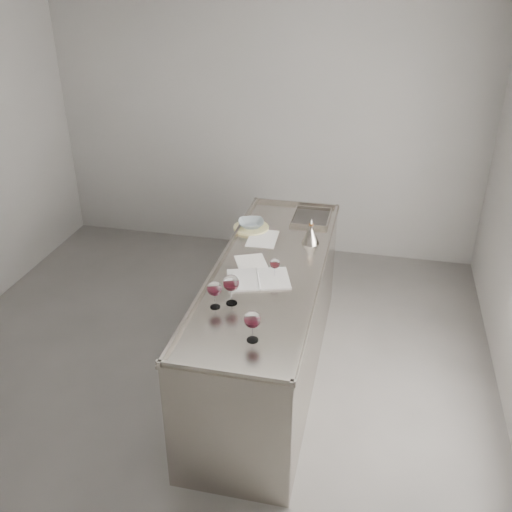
% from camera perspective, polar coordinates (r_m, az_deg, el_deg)
% --- Properties ---
extents(room_shell, '(4.54, 5.04, 2.84)m').
position_cam_1_polar(room_shell, '(3.72, -7.13, 3.60)').
color(room_shell, '#565451').
rests_on(room_shell, ground).
extents(counter, '(0.77, 2.42, 0.97)m').
position_cam_1_polar(counter, '(4.31, 1.26, -6.66)').
color(counter, '#9D958C').
rests_on(counter, ground).
extents(wine_glass_left, '(0.10, 0.10, 0.19)m').
position_cam_1_polar(wine_glass_left, '(3.57, -4.17, -3.33)').
color(wine_glass_left, white).
rests_on(wine_glass_left, counter).
extents(wine_glass_middle, '(0.10, 0.10, 0.20)m').
position_cam_1_polar(wine_glass_middle, '(3.59, -2.50, -2.78)').
color(wine_glass_middle, white).
rests_on(wine_glass_middle, counter).
extents(wine_glass_right, '(0.10, 0.10, 0.19)m').
position_cam_1_polar(wine_glass_right, '(3.26, -0.36, -6.45)').
color(wine_glass_right, white).
rests_on(wine_glass_right, counter).
extents(wine_glass_small, '(0.07, 0.07, 0.15)m').
position_cam_1_polar(wine_glass_small, '(3.90, 1.90, -0.82)').
color(wine_glass_small, white).
rests_on(wine_glass_small, counter).
extents(notebook, '(0.49, 0.41, 0.02)m').
position_cam_1_polar(notebook, '(3.91, 0.24, -2.33)').
color(notebook, silver).
rests_on(notebook, counter).
extents(loose_paper_top, '(0.32, 0.36, 0.00)m').
position_cam_1_polar(loose_paper_top, '(4.11, -0.42, -0.81)').
color(loose_paper_top, silver).
rests_on(loose_paper_top, counter).
extents(loose_paper_under, '(0.24, 0.33, 0.00)m').
position_cam_1_polar(loose_paper_under, '(4.48, 0.66, 1.77)').
color(loose_paper_under, white).
rests_on(loose_paper_under, counter).
extents(trivet, '(0.38, 0.38, 0.02)m').
position_cam_1_polar(trivet, '(4.64, -0.49, 2.86)').
color(trivet, '#D2CB88').
rests_on(trivet, counter).
extents(ceramic_bowl, '(0.26, 0.26, 0.05)m').
position_cam_1_polar(ceramic_bowl, '(4.63, -0.49, 3.25)').
color(ceramic_bowl, gray).
rests_on(ceramic_bowl, trivet).
extents(wine_funnel, '(0.14, 0.14, 0.20)m').
position_cam_1_polar(wine_funnel, '(4.41, 5.49, 2.03)').
color(wine_funnel, '#A59D93').
rests_on(wine_funnel, counter).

